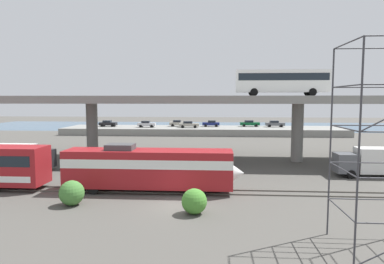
# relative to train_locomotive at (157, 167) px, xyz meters

# --- Properties ---
(ground_plane) EXTENTS (260.00, 260.00, 0.00)m
(ground_plane) POSITION_rel_train_locomotive_xyz_m (2.02, -4.00, -2.19)
(ground_plane) COLOR #4C4944
(rail_strip_near) EXTENTS (110.00, 0.12, 0.12)m
(rail_strip_near) POSITION_rel_train_locomotive_xyz_m (2.02, -0.71, -2.13)
(rail_strip_near) COLOR #59544C
(rail_strip_near) RESTS_ON ground_plane
(rail_strip_far) EXTENTS (110.00, 0.12, 0.12)m
(rail_strip_far) POSITION_rel_train_locomotive_xyz_m (2.02, 0.71, -2.13)
(rail_strip_far) COLOR #59544C
(rail_strip_far) RESTS_ON ground_plane
(train_locomotive) EXTENTS (15.62, 3.04, 4.18)m
(train_locomotive) POSITION_rel_train_locomotive_xyz_m (0.00, 0.00, 0.00)
(train_locomotive) COLOR maroon
(train_locomotive) RESTS_ON ground_plane
(highway_overpass) EXTENTS (96.00, 11.49, 8.50)m
(highway_overpass) POSITION_rel_train_locomotive_xyz_m (2.02, 16.00, 5.57)
(highway_overpass) COLOR gray
(highway_overpass) RESTS_ON ground_plane
(transit_bus_on_overpass) EXTENTS (12.00, 2.68, 3.40)m
(transit_bus_on_overpass) POSITION_rel_train_locomotive_xyz_m (13.75, 17.34, 8.36)
(transit_bus_on_overpass) COLOR silver
(transit_bus_on_overpass) RESTS_ON highway_overpass
(service_truck_west) EXTENTS (6.80, 2.46, 3.04)m
(service_truck_west) POSITION_rel_train_locomotive_xyz_m (21.28, 7.43, -0.56)
(service_truck_west) COLOR #515459
(service_truck_west) RESTS_ON ground_plane
(service_truck_east) EXTENTS (6.80, 2.46, 3.04)m
(service_truck_east) POSITION_rel_train_locomotive_xyz_m (-16.73, 7.43, -0.56)
(service_truck_east) COLOR black
(service_truck_east) RESTS_ON ground_plane
(pier_parking_lot) EXTENTS (63.86, 12.21, 1.55)m
(pier_parking_lot) POSITION_rel_train_locomotive_xyz_m (2.02, 51.00, -1.42)
(pier_parking_lot) COLOR gray
(pier_parking_lot) RESTS_ON ground_plane
(parked_car_0) EXTENTS (4.02, 1.89, 1.50)m
(parked_car_0) POSITION_rel_train_locomotive_xyz_m (3.90, 53.00, 0.13)
(parked_car_0) COLOR navy
(parked_car_0) RESTS_ON pier_parking_lot
(parked_car_1) EXTENTS (4.58, 1.84, 1.50)m
(parked_car_1) POSITION_rel_train_locomotive_xyz_m (13.05, 53.86, 0.13)
(parked_car_1) COLOR #0C4C26
(parked_car_1) RESTS_ON pier_parking_lot
(parked_car_2) EXTENTS (4.39, 1.83, 1.50)m
(parked_car_2) POSITION_rel_train_locomotive_xyz_m (18.84, 53.03, 0.13)
(parked_car_2) COLOR #515459
(parked_car_2) RESTS_ON pier_parking_lot
(parked_car_3) EXTENTS (4.01, 1.97, 1.50)m
(parked_car_3) POSITION_rel_train_locomotive_xyz_m (-4.09, 53.29, 0.13)
(parked_car_3) COLOR #9E998C
(parked_car_3) RESTS_ON pier_parking_lot
(parked_car_4) EXTENTS (4.05, 1.90, 1.50)m
(parked_car_4) POSITION_rel_train_locomotive_xyz_m (-20.64, 51.35, 0.13)
(parked_car_4) COLOR black
(parked_car_4) RESTS_ON pier_parking_lot
(parked_car_5) EXTENTS (4.08, 1.88, 1.50)m
(parked_car_5) POSITION_rel_train_locomotive_xyz_m (-11.05, 49.97, 0.13)
(parked_car_5) COLOR #B7B7BC
(parked_car_5) RESTS_ON pier_parking_lot
(parked_car_6) EXTENTS (4.59, 1.88, 1.50)m
(parked_car_6) POSITION_rel_train_locomotive_xyz_m (-1.14, 49.50, 0.13)
(parked_car_6) COLOR #9E998C
(parked_car_6) RESTS_ON pier_parking_lot
(harbor_water) EXTENTS (140.00, 36.00, 0.01)m
(harbor_water) POSITION_rel_train_locomotive_xyz_m (2.02, 74.00, -2.19)
(harbor_water) COLOR #385B7A
(harbor_water) RESTS_ON ground_plane
(shrub_left) EXTENTS (1.91, 1.91, 1.91)m
(shrub_left) POSITION_rel_train_locomotive_xyz_m (-5.83, -4.41, -1.24)
(shrub_left) COLOR #417734
(shrub_left) RESTS_ON ground_plane
(shrub_right) EXTENTS (1.82, 1.82, 1.82)m
(shrub_right) POSITION_rel_train_locomotive_xyz_m (3.65, -5.77, -1.28)
(shrub_right) COLOR #44842E
(shrub_right) RESTS_ON ground_plane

